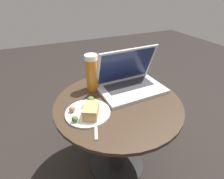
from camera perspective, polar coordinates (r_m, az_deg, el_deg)
ground_plane at (r=1.28m, az=1.55°, el=-23.07°), size 6.00×6.00×0.00m
table at (r=1.00m, az=1.85°, el=-10.79°), size 0.66×0.66×0.51m
laptop at (r=1.00m, az=5.87°, el=2.71°), size 0.37×0.24×0.24m
beer_glass at (r=0.97m, az=-6.56°, el=5.50°), size 0.07×0.07×0.21m
snack_plate at (r=0.82m, az=-7.73°, el=-6.99°), size 0.21×0.21×0.06m
fork at (r=0.79m, az=-5.33°, el=-10.02°), size 0.08×0.19×0.00m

